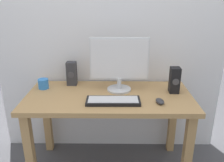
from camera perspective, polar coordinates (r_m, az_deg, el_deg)
The scene contains 7 objects.
desk at distance 1.94m, azimuth -0.75°, elevation -6.33°, with size 1.33×0.63×0.71m.
monitor at distance 1.92m, azimuth 1.79°, elevation 4.39°, with size 0.48×0.20×0.44m.
keyboard_primary at distance 1.76m, azimuth 0.28°, elevation -4.84°, with size 0.41×0.15×0.03m.
mouse at distance 1.78m, azimuth 11.58°, elevation -4.84°, with size 0.06×0.10×0.03m, color #333338.
speaker_right at distance 1.97m, azimuth 14.96°, elevation 0.20°, with size 0.08×0.09×0.21m.
speaker_left at distance 2.10m, azimuth -9.76°, elevation 1.82°, with size 0.08×0.08×0.21m.
coffee_mug at distance 2.09m, azimuth -16.34°, elevation -0.64°, with size 0.09×0.09×0.08m, color #337FD8.
Camera 1 is at (0.04, -1.73, 1.47)m, focal length 37.61 mm.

